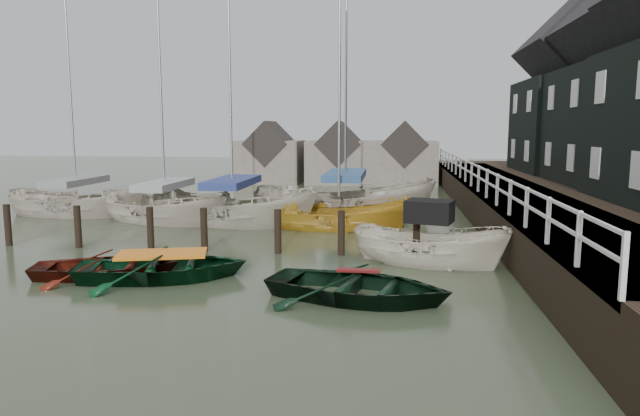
# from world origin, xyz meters

# --- Properties ---
(ground) EXTENTS (120.00, 120.00, 0.00)m
(ground) POSITION_xyz_m (0.00, 0.00, 0.00)
(ground) COLOR #323D27
(ground) RESTS_ON ground
(pier) EXTENTS (3.04, 32.00, 2.70)m
(pier) POSITION_xyz_m (9.48, 10.00, 0.71)
(pier) COLOR black
(pier) RESTS_ON ground
(mooring_pilings) EXTENTS (13.72, 0.22, 1.80)m
(mooring_pilings) POSITION_xyz_m (-1.11, 3.00, 0.50)
(mooring_pilings) COLOR black
(mooring_pilings) RESTS_ON ground
(far_sheds) EXTENTS (14.00, 4.08, 4.39)m
(far_sheds) POSITION_xyz_m (0.83, 26.00, 1.86)
(far_sheds) COLOR #665B51
(far_sheds) RESTS_ON ground
(rowboat_red) EXTENTS (4.37, 3.62, 0.78)m
(rowboat_red) POSITION_xyz_m (-2.79, -0.29, 0.00)
(rowboat_red) COLOR #4F150B
(rowboat_red) RESTS_ON ground
(rowboat_green) EXTENTS (5.06, 4.19, 0.91)m
(rowboat_green) POSITION_xyz_m (-1.20, -0.37, 0.00)
(rowboat_green) COLOR black
(rowboat_green) RESTS_ON ground
(rowboat_dkgreen) EXTENTS (4.91, 4.03, 0.89)m
(rowboat_dkgreen) POSITION_xyz_m (4.01, -1.56, 0.00)
(rowboat_dkgreen) COLOR black
(rowboat_dkgreen) RESTS_ON ground
(motorboat) EXTENTS (4.90, 2.93, 2.74)m
(motorboat) POSITION_xyz_m (5.83, 2.12, 0.09)
(motorboat) COLOR beige
(motorboat) RESTS_ON ground
(sailboat_a) EXTENTS (7.19, 4.83, 11.73)m
(sailboat_a) POSITION_xyz_m (-4.76, 8.50, 0.06)
(sailboat_a) COLOR beige
(sailboat_a) RESTS_ON ground
(sailboat_b) EXTENTS (7.90, 4.23, 12.38)m
(sailboat_b) POSITION_xyz_m (-1.79, 8.34, 0.06)
(sailboat_b) COLOR beige
(sailboat_b) RESTS_ON ground
(sailboat_c) EXTENTS (5.91, 2.39, 11.02)m
(sailboat_c) POSITION_xyz_m (2.67, 7.79, 0.02)
(sailboat_c) COLOR #B98822
(sailboat_c) RESTS_ON ground
(sailboat_d) EXTENTS (8.55, 4.44, 13.18)m
(sailboat_d) POSITION_xyz_m (2.67, 10.76, 0.06)
(sailboat_d) COLOR #B8AE9D
(sailboat_d) RESTS_ON ground
(sailboat_e) EXTENTS (6.80, 2.82, 10.89)m
(sailboat_e) POSITION_xyz_m (-9.39, 9.61, 0.06)
(sailboat_e) COLOR #C0B2A4
(sailboat_e) RESTS_ON ground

